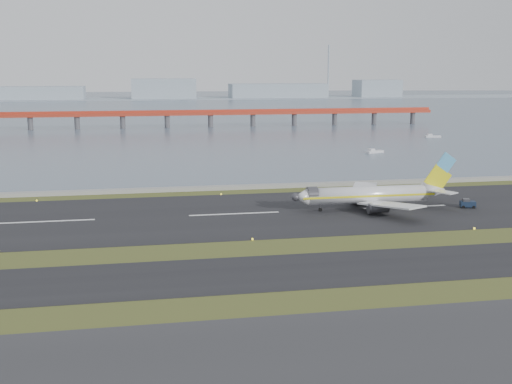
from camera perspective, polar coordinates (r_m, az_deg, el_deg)
The scene contains 11 objects.
ground at distance 113.00m, azimuth 0.36°, elevation -5.30°, with size 1000.00×1000.00×0.00m, color #314318.
taxiway_strip at distance 101.74m, azimuth 1.65°, elevation -7.11°, with size 1000.00×18.00×0.10m, color black.
runway_strip at distance 141.64m, azimuth -1.93°, elevation -1.97°, with size 1000.00×45.00×0.10m, color black.
seawall at distance 170.68m, azimuth -3.45°, elevation 0.37°, with size 1000.00×2.50×1.00m, color gray.
bay_water at distance 567.85m, azimuth -8.52°, elevation 7.51°, with size 1400.00×800.00×1.30m, color #4B596C.
red_pier at distance 359.71m, azimuth -4.07°, elevation 6.93°, with size 260.00×5.00×10.20m.
far_shoreline at distance 727.85m, azimuth -7.93°, elevation 8.70°, with size 1400.00×80.00×60.50m.
airliner at distance 148.20m, azimuth 10.41°, elevation -0.23°, with size 38.52×32.89×12.80m.
pushback_tug at distance 155.59m, azimuth 18.28°, elevation -0.98°, with size 3.78×2.76×2.18m.
workboat_near at distance 250.41m, azimuth 10.46°, elevation 3.56°, with size 7.77×4.97×1.81m.
workboat_far at distance 314.88m, azimuth 15.42°, elevation 4.80°, with size 7.36×3.24×1.73m.
Camera 1 is at (-20.56, -106.61, 31.32)m, focal length 45.00 mm.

